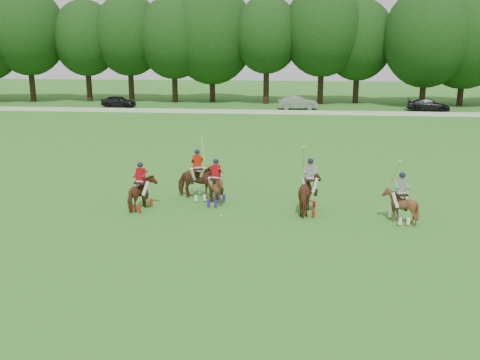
# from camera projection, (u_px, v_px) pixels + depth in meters

# --- Properties ---
(ground) EXTENTS (180.00, 180.00, 0.00)m
(ground) POSITION_uv_depth(u_px,v_px,m) (195.00, 242.00, 20.21)
(ground) COLOR #277020
(ground) RESTS_ON ground
(tree_line) EXTENTS (117.98, 14.32, 14.75)m
(tree_line) POSITION_uv_depth(u_px,v_px,m) (269.00, 35.00, 64.42)
(tree_line) COLOR black
(tree_line) RESTS_ON ground
(boundary_rail) EXTENTS (120.00, 0.10, 0.44)m
(boundary_rail) POSITION_uv_depth(u_px,v_px,m) (261.00, 112.00, 56.76)
(boundary_rail) COLOR white
(boundary_rail) RESTS_ON ground
(car_left) EXTENTS (4.19, 2.06, 1.37)m
(car_left) POSITION_uv_depth(u_px,v_px,m) (119.00, 101.00, 62.69)
(car_left) COLOR black
(car_left) RESTS_ON ground
(car_mid) EXTENTS (4.64, 2.09, 1.48)m
(car_mid) POSITION_uv_depth(u_px,v_px,m) (298.00, 103.00, 60.58)
(car_mid) COLOR #A4A4A9
(car_mid) RESTS_ON ground
(car_right) EXTENTS (4.81, 2.46, 1.34)m
(car_right) POSITION_uv_depth(u_px,v_px,m) (428.00, 105.00, 59.15)
(car_right) COLOR black
(car_right) RESTS_ON ground
(polo_red_a) EXTENTS (1.17, 1.87, 2.19)m
(polo_red_a) POSITION_uv_depth(u_px,v_px,m) (141.00, 193.00, 24.02)
(polo_red_a) COLOR #502B15
(polo_red_a) RESTS_ON ground
(polo_red_b) EXTENTS (2.14, 1.99, 2.97)m
(polo_red_b) POSITION_uv_depth(u_px,v_px,m) (198.00, 181.00, 25.65)
(polo_red_b) COLOR #502B15
(polo_red_b) RESTS_ON ground
(polo_red_c) EXTENTS (1.44, 1.55, 2.18)m
(polo_red_c) POSITION_uv_depth(u_px,v_px,m) (216.00, 189.00, 24.73)
(polo_red_c) COLOR #502B15
(polo_red_c) RESTS_ON ground
(polo_stripe_a) EXTENTS (1.33, 2.16, 3.01)m
(polo_stripe_a) POSITION_uv_depth(u_px,v_px,m) (309.00, 193.00, 23.48)
(polo_stripe_a) COLOR #502B15
(polo_stripe_a) RESTS_ON ground
(polo_stripe_b) EXTENTS (1.42, 1.53, 2.70)m
(polo_stripe_b) POSITION_uv_depth(u_px,v_px,m) (400.00, 205.00, 22.29)
(polo_stripe_b) COLOR #502B15
(polo_stripe_b) RESTS_ON ground
(polo_ball) EXTENTS (0.09, 0.09, 0.09)m
(polo_ball) POSITION_uv_depth(u_px,v_px,m) (221.00, 215.00, 23.22)
(polo_ball) COLOR white
(polo_ball) RESTS_ON ground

